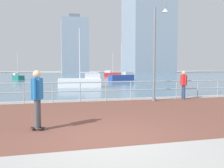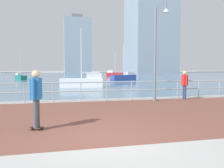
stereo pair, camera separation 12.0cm
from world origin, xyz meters
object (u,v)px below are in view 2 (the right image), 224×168
Objects in this scene: bystander at (185,83)px; sailboat_ivory at (21,77)px; sailboat_white at (83,82)px; sailboat_yellow at (124,77)px; lamppost at (158,43)px; sailboat_gray at (115,74)px; skateboarder at (36,94)px.

bystander is 0.37× the size of sailboat_ivory.
sailboat_yellow is (7.25, 11.34, -0.01)m from sailboat_white.
sailboat_yellow is (4.31, 21.37, -2.57)m from lamppost.
sailboat_gray is (6.94, 38.17, -2.58)m from lamppost.
bystander is at bearing -64.86° from sailboat_ivory.
skateboarder is at bearing -141.12° from lamppost.
lamppost is at bearing -100.31° from sailboat_gray.
sailboat_ivory is at bearing 114.62° from sailboat_white.
bystander is 21.17m from sailboat_yellow.
sailboat_white is 29.82m from sailboat_gray.
bystander is 0.31× the size of sailboat_gray.
sailboat_white is (-4.74, 9.67, -0.43)m from bystander.
lamppost is 21.95m from sailboat_yellow.
sailboat_white is at bearing -109.34° from sailboat_gray.
sailboat_yellow is at bearing -98.90° from sailboat_gray.
skateboarder is 14.99m from sailboat_white.
lamppost is at bearing 38.88° from skateboarder.
skateboarder is 1.06× the size of bystander.
skateboarder is at bearing -106.57° from sailboat_gray.
sailboat_yellow reaches higher than skateboarder.
sailboat_white is at bearing 106.32° from lamppost.
lamppost reaches higher than bystander.
sailboat_ivory is at bearing 157.77° from sailboat_yellow.
sailboat_gray is 20.81m from sailboat_ivory.
sailboat_yellow is 17.00m from sailboat_gray.
sailboat_ivory is (-12.80, 27.28, -0.53)m from bystander.
lamppost is 1.07× the size of sailboat_gray.
sailboat_white reaches higher than sailboat_ivory.
sailboat_white reaches higher than bystander.
lamppost reaches higher than skateboarder.
lamppost is at bearing -68.29° from sailboat_ivory.
lamppost is 3.25× the size of skateboarder.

